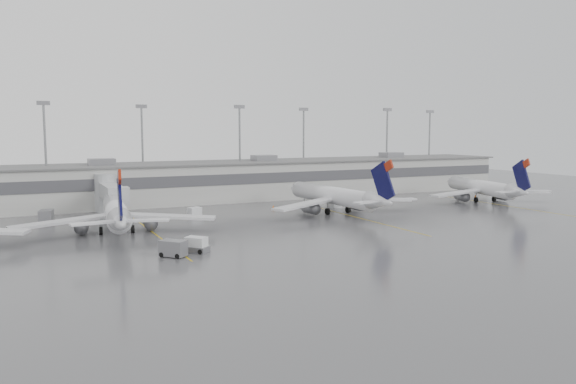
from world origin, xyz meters
name	(u,v)px	position (x,y,z in m)	size (l,w,h in m)	color
ground	(340,254)	(0.00, 0.00, 0.00)	(260.00, 260.00, 0.00)	#4B4B4E
terminal	(200,181)	(-0.01, 57.98, 4.17)	(152.00, 17.00, 9.45)	#AFAFAA
light_masts	(191,144)	(0.00, 63.75, 12.03)	(142.40, 8.00, 20.60)	gray
jet_bridge_right	(109,193)	(-20.50, 45.72, 3.87)	(4.00, 17.20, 7.00)	#A4A7AA
stand_markings	(263,224)	(0.00, 24.00, 0.01)	(105.25, 40.00, 0.01)	#C4A20B
jet_mid_left	(116,211)	(-22.38, 26.26, 3.23)	(28.50, 32.11, 10.40)	silver
jet_mid_right	(336,196)	(16.65, 29.00, 3.26)	(28.88, 32.44, 10.49)	silver
jet_far_right	(484,187)	(53.17, 29.68, 3.06)	(26.45, 29.99, 9.85)	silver
baggage_tug	(196,246)	(-15.63, 8.58, 0.75)	(3.34, 3.42, 1.92)	silver
baggage_cart	(173,248)	(-18.83, 7.38, 1.03)	(3.38, 3.47, 1.99)	slate
gse_uld_b	(194,212)	(-7.42, 37.09, 0.78)	(2.21, 1.47, 1.56)	silver
gse_uld_c	(335,203)	(20.37, 35.52, 0.84)	(2.37, 1.58, 1.68)	silver
gse_loader	(46,216)	(-31.19, 41.35, 1.01)	(2.02, 3.24, 2.02)	slate
cone_b	(155,220)	(-15.11, 33.92, 0.35)	(0.45, 0.45, 0.71)	#DB5704
cone_c	(273,207)	(8.71, 39.11, 0.40)	(0.51, 0.51, 0.80)	#DB5704
cone_d	(475,196)	(56.31, 35.27, 0.38)	(0.47, 0.47, 0.75)	#DB5704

